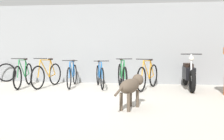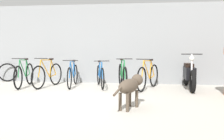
# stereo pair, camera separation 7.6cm
# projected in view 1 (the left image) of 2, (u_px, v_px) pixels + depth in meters

# --- Properties ---
(ground_plane) EXTENTS (60.00, 60.00, 0.00)m
(ground_plane) POSITION_uv_depth(u_px,v_px,m) (62.00, 103.00, 5.88)
(ground_plane) COLOR #ADA89E
(shop_wall_back) EXTENTS (9.67, 0.20, 2.70)m
(shop_wall_back) POSITION_uv_depth(u_px,v_px,m) (93.00, 44.00, 9.14)
(shop_wall_back) COLOR gray
(shop_wall_back) RESTS_ON ground
(bicycle_0) EXTENTS (0.46, 1.77, 0.92)m
(bicycle_0) POSITION_uv_depth(u_px,v_px,m) (24.00, 75.00, 8.21)
(bicycle_0) COLOR black
(bicycle_0) RESTS_ON ground
(bicycle_1) EXTENTS (0.48, 1.66, 0.92)m
(bicycle_1) POSITION_uv_depth(u_px,v_px,m) (47.00, 75.00, 8.17)
(bicycle_1) COLOR black
(bicycle_1) RESTS_ON ground
(bicycle_2) EXTENTS (0.46, 1.74, 0.86)m
(bicycle_2) POSITION_uv_depth(u_px,v_px,m) (72.00, 75.00, 8.28)
(bicycle_2) COLOR black
(bicycle_2) RESTS_ON ground
(bicycle_3) EXTENTS (0.59, 1.57, 0.85)m
(bicycle_3) POSITION_uv_depth(u_px,v_px,m) (100.00, 76.00, 8.14)
(bicycle_3) COLOR black
(bicycle_3) RESTS_ON ground
(bicycle_4) EXTENTS (0.54, 1.78, 0.93)m
(bicycle_4) POSITION_uv_depth(u_px,v_px,m) (122.00, 76.00, 7.83)
(bicycle_4) COLOR black
(bicycle_4) RESTS_ON ground
(bicycle_5) EXTENTS (0.67, 1.69, 0.92)m
(bicycle_5) POSITION_uv_depth(u_px,v_px,m) (148.00, 76.00, 7.77)
(bicycle_5) COLOR black
(bicycle_5) RESTS_ON ground
(motorcycle) EXTENTS (0.58, 2.03, 1.07)m
(motorcycle) POSITION_uv_depth(u_px,v_px,m) (189.00, 75.00, 7.86)
(motorcycle) COLOR black
(motorcycle) RESTS_ON ground
(stray_dog) EXTENTS (0.58, 1.18, 0.68)m
(stray_dog) POSITION_uv_depth(u_px,v_px,m) (131.00, 86.00, 5.39)
(stray_dog) COLOR #4C3F33
(stray_dog) RESTS_ON ground
(spare_tire_left) EXTENTS (0.63, 0.30, 0.67)m
(spare_tire_left) POSITION_uv_depth(u_px,v_px,m) (6.00, 73.00, 9.38)
(spare_tire_left) COLOR black
(spare_tire_left) RESTS_ON ground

